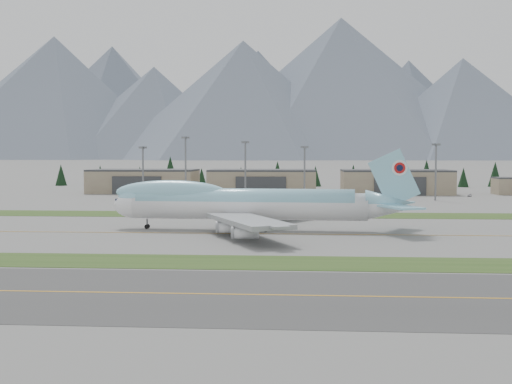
# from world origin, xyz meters

# --- Properties ---
(ground) EXTENTS (7000.00, 7000.00, 0.00)m
(ground) POSITION_xyz_m (0.00, 0.00, 0.00)
(ground) COLOR #5E5E5C
(ground) RESTS_ON ground
(grass_strip_near) EXTENTS (400.00, 14.00, 0.08)m
(grass_strip_near) POSITION_xyz_m (0.00, -38.00, 0.00)
(grass_strip_near) COLOR #2D4A1A
(grass_strip_near) RESTS_ON ground
(grass_strip_far) EXTENTS (400.00, 18.00, 0.08)m
(grass_strip_far) POSITION_xyz_m (0.00, 45.00, 0.00)
(grass_strip_far) COLOR #2D4A1A
(grass_strip_far) RESTS_ON ground
(asphalt_taxiway) EXTENTS (400.00, 32.00, 0.04)m
(asphalt_taxiway) POSITION_xyz_m (0.00, -62.00, 0.00)
(asphalt_taxiway) COLOR #3A3A3A
(asphalt_taxiway) RESTS_ON ground
(taxiway_line_main) EXTENTS (400.00, 0.40, 0.02)m
(taxiway_line_main) POSITION_xyz_m (0.00, 0.00, 0.00)
(taxiway_line_main) COLOR orange
(taxiway_line_main) RESTS_ON ground
(taxiway_line_near) EXTENTS (400.00, 0.40, 0.02)m
(taxiway_line_near) POSITION_xyz_m (0.00, -62.00, 0.00)
(taxiway_line_near) COLOR orange
(taxiway_line_near) RESTS_ON ground
(boeing_747_freighter) EXTENTS (72.12, 62.38, 19.05)m
(boeing_747_freighter) POSITION_xyz_m (-10.46, 6.68, 6.28)
(boeing_747_freighter) COLOR white
(boeing_747_freighter) RESTS_ON ground
(hangar_left) EXTENTS (48.00, 26.60, 10.80)m
(hangar_left) POSITION_xyz_m (-70.00, 149.90, 5.39)
(hangar_left) COLOR gray
(hangar_left) RESTS_ON ground
(hangar_center) EXTENTS (48.00, 26.60, 10.80)m
(hangar_center) POSITION_xyz_m (-15.00, 149.90, 5.39)
(hangar_center) COLOR gray
(hangar_center) RESTS_ON ground
(hangar_right) EXTENTS (48.00, 26.60, 10.80)m
(hangar_right) POSITION_xyz_m (45.00, 149.90, 5.39)
(hangar_right) COLOR gray
(hangar_right) RESTS_ON ground
(control_shed) EXTENTS (14.00, 12.00, 7.60)m
(control_shed) POSITION_xyz_m (95.00, 148.00, 3.80)
(control_shed) COLOR gray
(control_shed) RESTS_ON ground
(floodlight_masts) EXTENTS (165.69, 9.01, 24.77)m
(floodlight_masts) POSITION_xyz_m (6.75, 110.18, 15.82)
(floodlight_masts) COLOR slate
(floodlight_masts) RESTS_ON ground
(service_vehicle_a) EXTENTS (2.15, 3.99, 1.29)m
(service_vehicle_a) POSITION_xyz_m (-34.88, 132.84, 0.00)
(service_vehicle_a) COLOR #BABBBC
(service_vehicle_a) RESTS_ON ground
(service_vehicle_b) EXTENTS (3.58, 2.60, 1.12)m
(service_vehicle_b) POSITION_xyz_m (30.39, 114.43, 0.00)
(service_vehicle_b) COLOR gold
(service_vehicle_b) RESTS_ON ground
(service_vehicle_c) EXTENTS (2.69, 3.97, 1.07)m
(service_vehicle_c) POSITION_xyz_m (73.09, 132.03, 0.00)
(service_vehicle_c) COLOR #9E9DA1
(service_vehicle_c) RESTS_ON ground
(conifer_belt) EXTENTS (268.46, 16.22, 16.67)m
(conifer_belt) POSITION_xyz_m (3.76, 211.38, 6.65)
(conifer_belt) COLOR black
(conifer_belt) RESTS_ON ground
(mountain_ridge_front) EXTENTS (4384.30, 1314.43, 523.75)m
(mountain_ridge_front) POSITION_xyz_m (32.50, 2211.74, 232.66)
(mountain_ridge_front) COLOR #505B6A
(mountain_ridge_front) RESTS_ON ground
(mountain_ridge_rear) EXTENTS (4478.18, 1067.71, 533.86)m
(mountain_ridge_rear) POSITION_xyz_m (16.09, 2900.00, 255.24)
(mountain_ridge_rear) COLOR #505B6A
(mountain_ridge_rear) RESTS_ON ground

